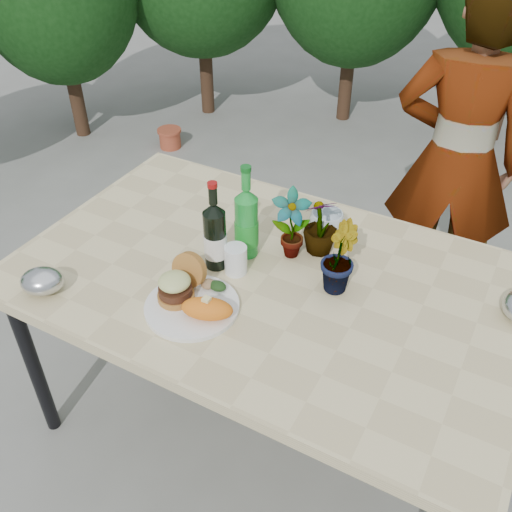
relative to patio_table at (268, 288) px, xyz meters
The scene contains 17 objects.
ground 0.69m from the patio_table, ahead, with size 80.00×80.00×0.00m, color slate.
patio_table is the anchor object (origin of this frame).
shrub_hedge 1.88m from the patio_table, 90.24° to the left, with size 6.73×5.06×2.22m.
dinner_plate 0.28m from the patio_table, 116.89° to the right, with size 0.28×0.28×0.01m, color white.
burger_stack 0.31m from the patio_table, 128.41° to the right, with size 0.11×0.16×0.11m.
sweet_potato 0.29m from the patio_table, 101.99° to the right, with size 0.15×0.08×0.06m, color orange.
grilled_veg 0.20m from the patio_table, 125.11° to the right, with size 0.08×0.05×0.03m.
wine_bottle 0.24m from the patio_table, 168.12° to the right, with size 0.07×0.07×0.31m.
sparkling_water 0.22m from the patio_table, 149.90° to the left, with size 0.08×0.08×0.32m.
plastic_cup 0.15m from the patio_table, 160.65° to the right, with size 0.07×0.07×0.10m, color white.
seedling_left 0.22m from the patio_table, 83.48° to the left, with size 0.13×0.09×0.24m, color #2E6021.
seedling_mid 0.27m from the patio_table, 13.92° to the left, with size 0.13×0.10×0.23m, color #23511B.
seedling_right 0.27m from the patio_table, 65.75° to the left, with size 0.11×0.11×0.20m, color #21571D.
blue_bowl 0.31m from the patio_table, 75.65° to the left, with size 0.12×0.12×0.09m, color silver.
foil_packet_left 0.69m from the patio_table, 144.86° to the right, with size 0.13×0.11×0.08m, color #B2B5B9.
person 1.08m from the patio_table, 71.17° to the left, with size 0.55×0.36×1.52m, color #8F6647.
terracotta_pot 2.51m from the patio_table, 134.37° to the left, with size 0.17×0.17×0.14m.
Camera 1 is at (0.63, -1.23, 1.90)m, focal length 40.00 mm.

